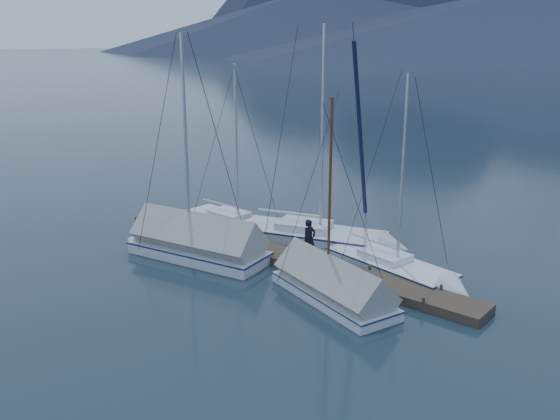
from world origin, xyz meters
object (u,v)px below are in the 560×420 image
(sailboat_covered_near, at_px, (325,285))
(person, at_px, (309,239))
(sailboat_covered_far, at_px, (188,244))
(sailboat_open_mid, at_px, (332,239))
(sailboat_open_left, at_px, (245,226))
(sailboat_open_right, at_px, (406,272))

(sailboat_covered_near, height_order, person, sailboat_covered_near)
(person, bearing_deg, sailboat_covered_far, 129.04)
(sailboat_covered_near, bearing_deg, sailboat_open_mid, 122.51)
(sailboat_open_left, bearing_deg, sailboat_open_mid, 13.23)
(sailboat_covered_near, bearing_deg, sailboat_open_left, 153.16)
(person, bearing_deg, sailboat_open_right, -52.26)
(sailboat_open_mid, bearing_deg, sailboat_covered_far, -126.01)
(sailboat_covered_near, bearing_deg, person, 138.89)
(sailboat_open_left, distance_m, sailboat_covered_far, 4.34)
(sailboat_open_mid, height_order, sailboat_open_right, sailboat_open_mid)
(sailboat_open_mid, bearing_deg, sailboat_open_right, -17.13)
(sailboat_open_left, xyz_separation_m, sailboat_open_mid, (4.51, 1.06, 0.03))
(person, bearing_deg, sailboat_covered_near, -117.67)
(sailboat_open_left, height_order, sailboat_covered_far, sailboat_covered_far)
(sailboat_open_right, distance_m, person, 4.07)
(sailboat_open_left, relative_size, sailboat_open_right, 1.01)
(sailboat_open_mid, relative_size, sailboat_covered_near, 1.33)
(sailboat_open_mid, distance_m, sailboat_covered_near, 5.86)
(sailboat_open_mid, bearing_deg, person, -72.49)
(sailboat_open_mid, xyz_separation_m, sailboat_covered_near, (3.15, -4.94, 0.21))
(sailboat_covered_near, bearing_deg, sailboat_open_right, 68.40)
(person, bearing_deg, sailboat_open_mid, 30.95)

